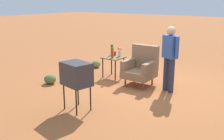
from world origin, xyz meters
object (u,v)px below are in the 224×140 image
Objects in this scene: side_table at (113,60)px; bottle_tall_amber at (112,53)px; armchair at (141,67)px; flower_vase at (120,51)px; soda_can_red at (115,53)px; tv_on_stand at (76,74)px; person_standing at (170,55)px; bottle_wine_green at (112,50)px.

bottle_tall_amber reaches higher than side_table.
armchair is 4.00× the size of flower_vase.
armchair is at bearing -17.47° from soda_can_red.
flower_vase is at bearing 104.63° from tv_on_stand.
armchair is 1.17m from soda_can_red.
person_standing is 1.82m from bottle_tall_amber.
bottle_wine_green is (-2.06, 0.44, -0.16)m from person_standing.
bottle_wine_green is at bearing 163.99° from armchair.
tv_on_stand is 2.72m from flower_vase.
armchair is 1.00m from flower_vase.
armchair is 3.31× the size of bottle_wine_green.
flower_vase is (0.05, 0.30, -0.00)m from bottle_tall_amber.
bottle_wine_green reaches higher than side_table.
bottle_tall_amber reaches higher than soda_can_red.
soda_can_red is at bearing 167.32° from person_standing.
person_standing is 13.44× the size of soda_can_red.
side_table is (-1.01, 0.13, 0.03)m from armchair.
tv_on_stand reaches higher than bottle_tall_amber.
side_table is 1.92× the size of bottle_wine_green.
tv_on_stand is 3.22× the size of bottle_wine_green.
soda_can_red reaches higher than side_table.
tv_on_stand is at bearing -72.19° from side_table.
armchair is 3.53× the size of bottle_tall_amber.
person_standing reaches higher than bottle_tall_amber.
person_standing is 5.12× the size of bottle_wine_green.
person_standing is at bearing 64.21° from tv_on_stand.
soda_can_red is (-1.10, 0.35, 0.18)m from armchair.
bottle_wine_green is at bearing 110.44° from tv_on_stand.
bottle_wine_green is (-1.22, 0.35, 0.28)m from armchair.
tv_on_stand reaches higher than flower_vase.
bottle_tall_amber is (0.13, -0.33, 0.09)m from soda_can_red.
tv_on_stand is 2.46m from person_standing.
tv_on_stand is 3.89× the size of flower_vase.
bottle_wine_green is at bearing 127.22° from bottle_tall_amber.
soda_can_red is 0.41× the size of bottle_tall_amber.
tv_on_stand reaches higher than soda_can_red.
armchair is 0.96m from person_standing.
bottle_tall_amber is (-1.81, 0.11, -0.17)m from person_standing.
soda_can_red is 0.46× the size of flower_vase.
bottle_tall_amber is (0.04, -0.11, 0.24)m from side_table.
person_standing reaches higher than tv_on_stand.
armchair reaches higher than tv_on_stand.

